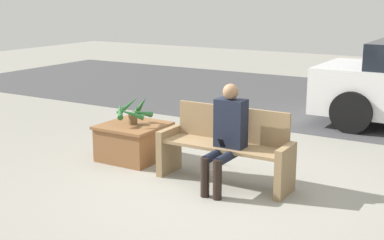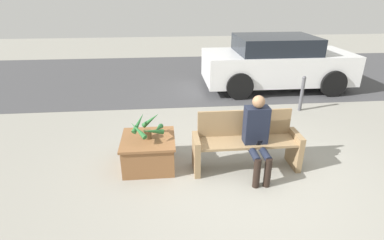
% 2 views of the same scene
% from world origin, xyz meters
% --- Properties ---
extents(ground_plane, '(30.00, 30.00, 0.00)m').
position_xyz_m(ground_plane, '(0.00, 0.00, 0.00)').
color(ground_plane, gray).
extents(road_surface, '(20.00, 6.00, 0.01)m').
position_xyz_m(road_surface, '(0.00, 6.02, 0.00)').
color(road_surface, '#424244').
rests_on(road_surface, ground_plane).
extents(bench, '(1.71, 0.48, 0.94)m').
position_xyz_m(bench, '(0.05, 0.27, 0.45)').
color(bench, '#8C704C').
rests_on(bench, ground_plane).
extents(person_seated, '(0.36, 0.64, 1.28)m').
position_xyz_m(person_seated, '(0.16, 0.07, 0.70)').
color(person_seated, black).
rests_on(person_seated, ground_plane).
extents(planter_box, '(0.86, 0.86, 0.51)m').
position_xyz_m(planter_box, '(-1.52, 0.44, 0.27)').
color(planter_box, brown).
rests_on(planter_box, ground_plane).
extents(potted_plant, '(0.56, 0.54, 0.42)m').
position_xyz_m(potted_plant, '(-1.52, 0.42, 0.71)').
color(potted_plant, brown).
rests_on(potted_plant, planter_box).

